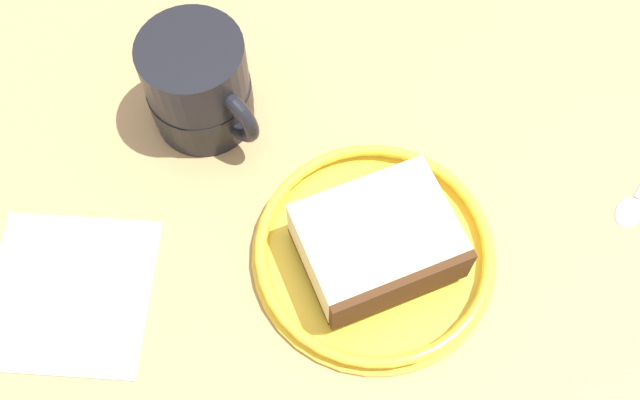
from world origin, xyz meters
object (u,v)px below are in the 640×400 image
object	(u,v)px
tea_mug	(199,88)
teaspoon	(639,193)
folded_napkin	(69,292)
cake_slice	(378,242)
small_plate	(374,251)

from	to	relation	value
tea_mug	teaspoon	size ratio (longest dim) A/B	0.91
tea_mug	folded_napkin	size ratio (longest dim) A/B	0.88
teaspoon	folded_napkin	size ratio (longest dim) A/B	0.96
cake_slice	teaspoon	xyz separation A→B (cm)	(14.81, -16.50, -2.97)
cake_slice	folded_napkin	size ratio (longest dim) A/B	1.12
small_plate	folded_napkin	size ratio (longest dim) A/B	1.51
small_plate	folded_napkin	distance (cm)	23.34
cake_slice	folded_napkin	world-z (taller)	cake_slice
folded_napkin	cake_slice	bearing A→B (deg)	-55.62
tea_mug	folded_napkin	distance (cm)	18.76
cake_slice	teaspoon	world-z (taller)	cake_slice
teaspoon	folded_napkin	world-z (taller)	teaspoon
tea_mug	folded_napkin	bearing A→B (deg)	176.92
cake_slice	folded_napkin	distance (cm)	23.59
small_plate	tea_mug	xyz separation A→B (cm)	(4.92, 18.12, 3.40)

